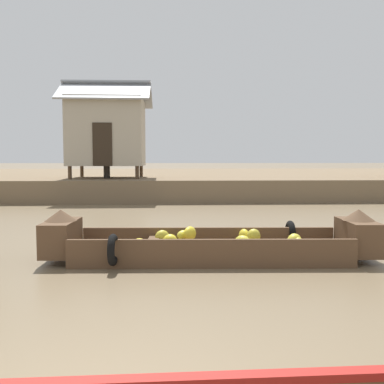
% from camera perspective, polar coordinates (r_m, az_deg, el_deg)
% --- Properties ---
extents(ground_plane, '(300.00, 300.00, 0.00)m').
position_cam_1_polar(ground_plane, '(11.91, -5.47, -4.34)').
color(ground_plane, '#726047').
extents(riverbank_strip, '(160.00, 20.00, 0.93)m').
position_cam_1_polar(riverbank_strip, '(27.22, -3.88, 1.59)').
color(riverbank_strip, '#756047').
rests_on(riverbank_strip, ground).
extents(banana_boat, '(5.87, 1.86, 0.91)m').
position_cam_1_polar(banana_boat, '(7.83, 2.48, -6.81)').
color(banana_boat, brown).
rests_on(banana_boat, ground).
extents(stilt_house_mid_left, '(3.92, 3.35, 4.31)m').
position_cam_1_polar(stilt_house_mid_left, '(20.01, -11.02, 7.87)').
color(stilt_house_mid_left, '#4C3826').
rests_on(stilt_house_mid_left, riverbank_strip).
extents(vendor_person, '(0.44, 0.44, 1.66)m').
position_cam_1_polar(vendor_person, '(19.59, -11.11, 4.48)').
color(vendor_person, '#332D28').
rests_on(vendor_person, riverbank_strip).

